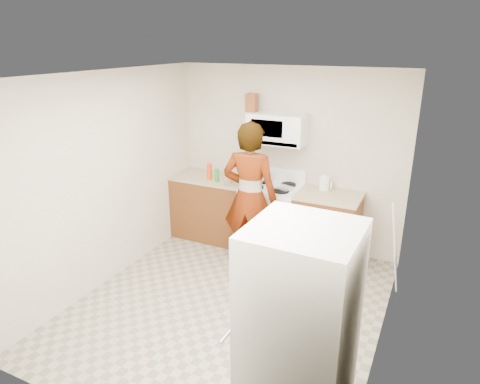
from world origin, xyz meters
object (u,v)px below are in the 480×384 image
Objects in this scene: fridge at (299,340)px; microwave at (277,129)px; person at (250,197)px; kettle at (324,183)px; saucepan at (261,176)px; gas_range at (272,217)px.

microwave is at bearing 115.70° from fridge.
person is 11.38× the size of kettle.
kettle is at bearing 103.62° from fridge.
saucepan is at bearing 165.72° from kettle.
person reaches higher than fridge.
person is 2.57m from fridge.
person reaches higher than saucepan.
gas_range is 0.66× the size of fridge.
person is 9.66× the size of saucepan.
person is at bearing -150.81° from kettle.
gas_range is 0.76m from person.
microwave is 1.03m from person.
microwave is at bearing 90.00° from gas_range.
saucepan is at bearing 149.90° from gas_range.
microwave is 0.40× the size of person.
saucepan is (-0.16, 0.72, 0.05)m from person.
kettle is (0.74, 0.76, 0.06)m from person.
saucepan is at bearing -82.99° from person.
microwave is 4.52× the size of kettle.
person is at bearing -95.58° from microwave.
kettle is (-0.62, 2.93, 0.17)m from fridge.
fridge is 10.11× the size of kettle.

